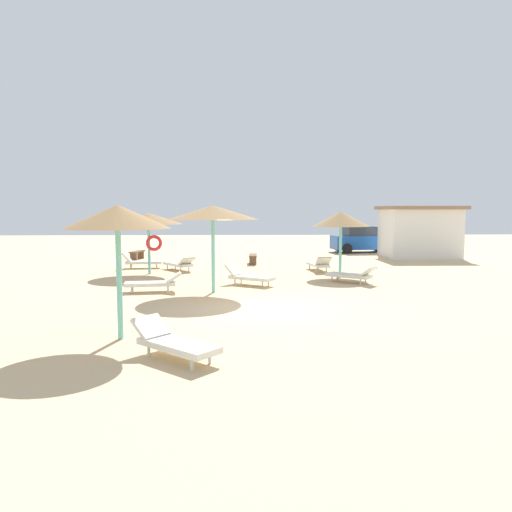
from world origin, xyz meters
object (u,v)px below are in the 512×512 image
parked_car (362,240)px  parasol_0 (148,219)px  lounger_6 (352,275)px  lounger_2 (154,283)px  lounger_5 (141,261)px  parasol_2 (213,213)px  lounger_7 (248,276)px  bench_0 (253,257)px  parasol_4 (117,217)px  bench_1 (137,253)px  lounger_4 (173,342)px  parasol_1 (341,219)px  beach_cabana (419,231)px  lounger_1 (319,264)px  lounger_0 (179,264)px

parked_car → parasol_0: bearing=-139.5°
lounger_6 → lounger_2: bearing=-166.7°
lounger_5 → parked_car: bearing=32.5°
parasol_2 → lounger_7: 3.11m
lounger_5 → bench_0: (5.45, 1.67, 0.02)m
parasol_4 → lounger_6: bearing=48.1°
bench_0 → bench_1: (-6.49, 2.42, 0.00)m
parasol_0 → bench_0: size_ratio=1.97×
lounger_4 → lounger_7: bearing=79.7°
parasol_1 → lounger_6: (0.04, -1.95, -2.09)m
lounger_5 → lounger_7: bearing=-46.6°
parasol_2 → beach_cabana: beach_cabana is taller
parasol_2 → lounger_2: (-2.03, 0.23, -2.38)m
bench_0 → lounger_1: bearing=-45.6°
lounger_0 → lounger_5: lounger_5 is taller
lounger_5 → lounger_2: bearing=-74.9°
parasol_2 → lounger_7: (1.22, 1.60, -2.37)m
parasol_0 → lounger_4: parasol_0 is taller
lounger_5 → beach_cabana: (15.41, 4.86, 1.21)m
lounger_5 → lounger_0: bearing=-25.5°
parasol_2 → lounger_2: parasol_2 is taller
lounger_0 → lounger_1: lounger_1 is taller
bench_1 → beach_cabana: beach_cabana is taller
parasol_1 → lounger_0: (-7.04, 2.13, -2.09)m
parasol_0 → lounger_4: size_ratio=1.62×
lounger_0 → lounger_6: lounger_6 is taller
parasol_1 → lounger_7: (-3.94, -2.28, -2.08)m
lounger_1 → bench_0: size_ratio=1.29×
lounger_6 → beach_cabana: bearing=57.2°
parasol_2 → bench_0: parasol_2 is taller
parasol_1 → parked_car: parasol_1 is taller
bench_0 → beach_cabana: bearing=17.8°
lounger_4 → lounger_5: (-3.48, 14.14, 0.01)m
beach_cabana → lounger_5: bearing=-162.5°
parked_car → lounger_7: bearing=-119.9°
lounger_2 → lounger_6: (7.23, 1.70, 0.00)m
parasol_0 → lounger_2: parasol_0 is taller
lounger_2 → bench_0: 9.15m
parasol_4 → bench_1: 17.27m
parasol_2 → bench_1: parasol_2 is taller
lounger_2 → lounger_6: size_ratio=1.05×
lounger_7 → parked_car: (7.81, 13.56, 0.50)m
beach_cabana → lounger_4: bearing=-122.1°
parasol_2 → lounger_4: size_ratio=1.67×
lounger_6 → lounger_7: (-3.98, -0.33, 0.01)m
parasol_0 → beach_cabana: (14.61, 6.96, -0.86)m
parasol_1 → bench_1: bearing=144.5°
parasol_0 → lounger_0: (1.16, 1.15, -2.08)m
lounger_2 → lounger_4: 7.60m
lounger_4 → lounger_6: bearing=58.6°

